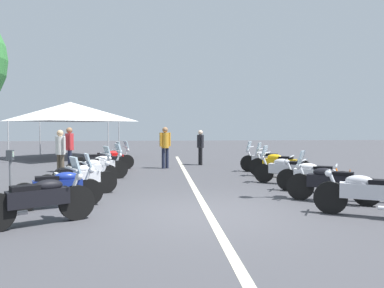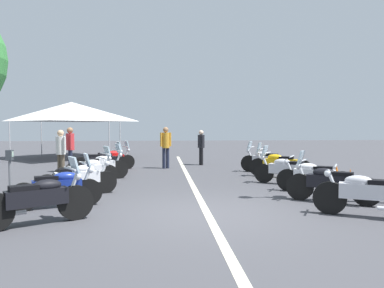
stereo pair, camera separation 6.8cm
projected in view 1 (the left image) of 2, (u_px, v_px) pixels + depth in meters
ground_plane at (208, 214)px, 7.69m from camera, size 80.00×80.00×0.00m
lane_centre_stripe at (191, 182)px, 12.13m from camera, size 20.33×0.16×0.01m
motorcycle_left_row_0 at (40, 199)px, 6.76m from camera, size 1.22×1.85×1.23m
motorcycle_left_row_1 at (59, 187)px, 8.21m from camera, size 0.93×1.87×1.19m
motorcycle_left_row_2 at (78, 179)px, 9.69m from camera, size 1.09×1.94×0.98m
motorcycle_left_row_3 at (87, 171)px, 11.20m from camera, size 1.15×1.79×1.20m
motorcycle_left_row_4 at (98, 166)px, 12.49m from camera, size 1.17×1.99×1.21m
motorcycle_left_row_5 at (101, 162)px, 13.95m from camera, size 1.02×2.01×1.23m
motorcycle_left_row_6 at (110, 159)px, 15.42m from camera, size 1.07×2.00×1.19m
motorcycle_right_row_0 at (368, 194)px, 7.39m from camera, size 1.13×1.92×1.02m
motorcycle_right_row_1 at (331, 183)px, 8.79m from camera, size 1.31×1.85×1.21m
motorcycle_right_row_2 at (314, 176)px, 10.16m from camera, size 1.13×1.85×0.99m
motorcycle_right_row_3 at (287, 170)px, 11.58m from camera, size 1.28×1.87×1.19m
motorcycle_right_row_4 at (279, 164)px, 13.20m from camera, size 1.22×1.98×1.22m
motorcycle_right_row_5 at (265, 160)px, 14.58m from camera, size 1.14×1.81×1.22m
parking_meter at (10, 168)px, 8.09m from camera, size 0.19×0.14×1.29m
traffic_cone_0 at (336, 175)px, 11.61m from camera, size 0.36×0.36×0.61m
traffic_cone_1 at (350, 180)px, 10.53m from camera, size 0.36×0.36×0.61m
bystander_0 at (200, 145)px, 17.41m from camera, size 0.52×0.32×1.63m
bystander_1 at (165, 144)px, 15.96m from camera, size 0.32×0.48×1.78m
bystander_2 at (70, 146)px, 14.60m from camera, size 0.50×0.32×1.77m
bystander_3 at (60, 150)px, 12.88m from camera, size 0.37×0.43×1.69m
event_tent at (70, 112)px, 21.25m from camera, size 5.50×5.50×3.20m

